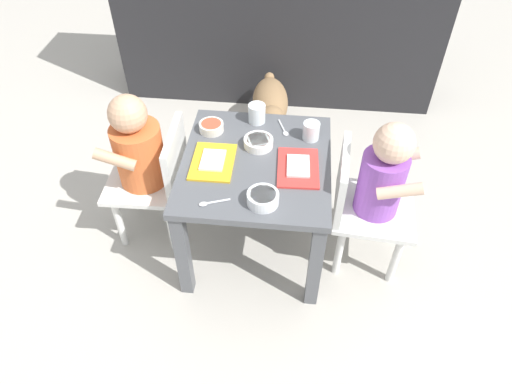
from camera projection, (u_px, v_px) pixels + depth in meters
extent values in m
plane|color=#B2ADA3|center=(256.00, 241.00, 1.88)|extent=(7.00, 7.00, 0.00)
cube|color=#232326|center=(280.00, 5.00, 2.35)|extent=(1.65, 0.35, 0.97)
cube|color=#515459|center=(256.00, 164.00, 1.59)|extent=(0.51, 0.56, 0.03)
cube|color=#515459|center=(183.00, 254.00, 1.58)|extent=(0.04, 0.04, 0.40)
cube|color=#515459|center=(315.00, 266.00, 1.54)|extent=(0.04, 0.04, 0.40)
cube|color=#515459|center=(209.00, 159.00, 1.93)|extent=(0.04, 0.04, 0.40)
cube|color=#515459|center=(317.00, 167.00, 1.90)|extent=(0.04, 0.04, 0.40)
cube|color=silver|center=(146.00, 180.00, 1.75)|extent=(0.29, 0.29, 0.02)
cube|color=silver|center=(175.00, 158.00, 1.66)|extent=(0.03, 0.27, 0.22)
cylinder|color=#D86633|center=(140.00, 155.00, 1.67)|extent=(0.18, 0.18, 0.23)
sphere|color=tan|center=(127.00, 114.00, 1.54)|extent=(0.13, 0.13, 0.13)
cylinder|color=silver|center=(133.00, 186.00, 1.92)|extent=(0.03, 0.03, 0.25)
cylinder|color=silver|center=(119.00, 222.00, 1.78)|extent=(0.03, 0.03, 0.25)
cylinder|color=silver|center=(181.00, 189.00, 1.91)|extent=(0.03, 0.03, 0.25)
cylinder|color=silver|center=(171.00, 225.00, 1.77)|extent=(0.03, 0.03, 0.25)
cylinder|color=tan|center=(131.00, 125.00, 1.70)|extent=(0.15, 0.04, 0.09)
cylinder|color=tan|center=(115.00, 160.00, 1.56)|extent=(0.15, 0.04, 0.09)
cube|color=silver|center=(374.00, 209.00, 1.65)|extent=(0.30, 0.30, 0.02)
cube|color=silver|center=(342.00, 180.00, 1.58)|extent=(0.05, 0.27, 0.22)
cylinder|color=purple|center=(380.00, 184.00, 1.56)|extent=(0.15, 0.15, 0.23)
sphere|color=beige|center=(394.00, 143.00, 1.44)|extent=(0.13, 0.13, 0.13)
cylinder|color=silver|center=(395.00, 259.00, 1.66)|extent=(0.03, 0.03, 0.25)
cylinder|color=silver|center=(394.00, 218.00, 1.80)|extent=(0.03, 0.03, 0.25)
cylinder|color=silver|center=(339.00, 250.00, 1.68)|extent=(0.03, 0.03, 0.25)
cylinder|color=silver|center=(342.00, 211.00, 1.82)|extent=(0.03, 0.03, 0.25)
cylinder|color=beige|center=(400.00, 191.00, 1.45)|extent=(0.15, 0.05, 0.09)
cylinder|color=beige|center=(398.00, 156.00, 1.57)|extent=(0.15, 0.05, 0.09)
ellipsoid|color=olive|center=(270.00, 101.00, 2.26)|extent=(0.21, 0.37, 0.16)
sphere|color=olive|center=(272.00, 119.00, 2.09)|extent=(0.12, 0.12, 0.12)
sphere|color=black|center=(272.00, 126.00, 2.06)|extent=(0.06, 0.06, 0.06)
torus|color=green|center=(271.00, 117.00, 2.12)|extent=(0.11, 0.04, 0.11)
sphere|color=olive|center=(269.00, 77.00, 2.36)|extent=(0.05, 0.05, 0.05)
cylinder|color=olive|center=(260.00, 135.00, 2.28)|extent=(0.04, 0.04, 0.12)
cylinder|color=olive|center=(281.00, 135.00, 2.28)|extent=(0.04, 0.04, 0.12)
cylinder|color=olive|center=(259.00, 112.00, 2.42)|extent=(0.04, 0.04, 0.12)
cylinder|color=olive|center=(279.00, 112.00, 2.42)|extent=(0.04, 0.04, 0.12)
cube|color=gold|center=(213.00, 162.00, 1.57)|extent=(0.14, 0.20, 0.01)
cube|color=white|center=(213.00, 160.00, 1.56)|extent=(0.08, 0.11, 0.01)
cube|color=red|center=(298.00, 168.00, 1.55)|extent=(0.14, 0.21, 0.01)
cube|color=white|center=(298.00, 166.00, 1.54)|extent=(0.08, 0.11, 0.01)
cylinder|color=white|center=(257.00, 113.00, 1.72)|extent=(0.06, 0.06, 0.07)
cylinder|color=silver|center=(257.00, 116.00, 1.73)|extent=(0.05, 0.05, 0.04)
cylinder|color=white|center=(311.00, 131.00, 1.65)|extent=(0.06, 0.06, 0.07)
cylinder|color=silver|center=(311.00, 134.00, 1.66)|extent=(0.05, 0.05, 0.04)
cylinder|color=white|center=(263.00, 198.00, 1.42)|extent=(0.10, 0.10, 0.04)
cylinder|color=#B26633|center=(263.00, 194.00, 1.41)|extent=(0.08, 0.08, 0.01)
cylinder|color=white|center=(260.00, 143.00, 1.63)|extent=(0.10, 0.10, 0.03)
cylinder|color=#D84C33|center=(260.00, 140.00, 1.62)|extent=(0.08, 0.08, 0.01)
cylinder|color=silver|center=(211.00, 127.00, 1.69)|extent=(0.09, 0.09, 0.03)
cylinder|color=#D84C33|center=(211.00, 124.00, 1.68)|extent=(0.07, 0.07, 0.01)
cylinder|color=silver|center=(218.00, 201.00, 1.44)|extent=(0.07, 0.03, 0.01)
ellipsoid|color=silver|center=(203.00, 204.00, 1.43)|extent=(0.03, 0.03, 0.01)
cylinder|color=silver|center=(282.00, 126.00, 1.72)|extent=(0.03, 0.07, 0.01)
ellipsoid|color=silver|center=(286.00, 133.00, 1.68)|extent=(0.03, 0.03, 0.01)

